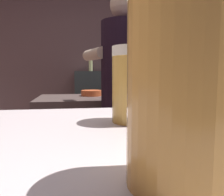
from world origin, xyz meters
name	(u,v)px	position (x,y,z in m)	size (l,w,h in m)	color
wall_back	(101,57)	(0.00, 2.20, 1.35)	(5.20, 0.10, 2.70)	brown
prep_counter	(156,145)	(0.35, 0.69, 0.45)	(2.10, 0.60, 0.91)	#473835
back_shelf	(109,111)	(0.08, 1.92, 0.57)	(0.96, 0.36, 1.13)	#323A39
bartender	(126,94)	(-0.03, 0.23, 0.97)	(0.49, 0.55, 1.67)	#26312E
knife_block	(211,84)	(0.84, 0.64, 1.01)	(0.10, 0.08, 0.28)	#8E5E33
mixing_bowl	(91,93)	(-0.24, 0.79, 0.93)	(0.18, 0.18, 0.05)	#C2522A
chefs_knife	(148,96)	(0.25, 0.64, 0.91)	(0.24, 0.03, 0.01)	silver
pint_glass_near	(184,85)	(-0.29, -1.17, 1.11)	(0.08, 0.08, 0.15)	gold
pint_glass_far	(136,85)	(-0.27, -0.94, 1.10)	(0.08, 0.08, 0.13)	gold
bottle_olive_oil	(106,66)	(0.04, 1.85, 1.21)	(0.07, 0.07, 0.19)	#30569D
bottle_vinegar	(91,65)	(-0.17, 2.00, 1.22)	(0.05, 0.05, 0.22)	#CBCE86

